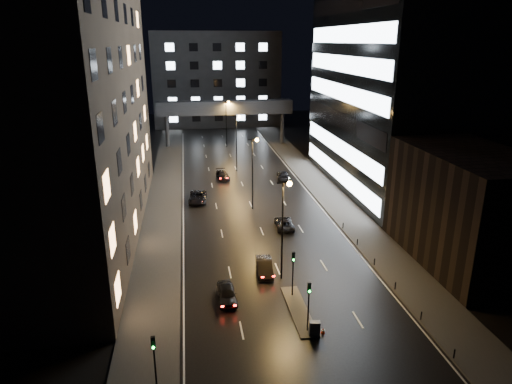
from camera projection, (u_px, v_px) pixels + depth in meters
ground at (242, 184)px, 75.69m from camera, size 160.00×160.00×0.00m
sidewalk_left at (165, 197)px, 69.19m from camera, size 5.00×110.00×0.15m
sidewalk_right at (324, 189)px, 72.78m from camera, size 5.00×110.00×0.15m
building_left at (59, 65)px, 51.14m from camera, size 15.00×48.00×40.00m
building_right_low at (468, 208)px, 47.60m from camera, size 10.00×18.00×12.00m
building_right_glass at (409, 41)px, 68.43m from camera, size 20.00×36.00×45.00m
building_far at (216, 79)px, 126.14m from camera, size 34.00×14.00×25.00m
skybridge at (225, 108)px, 101.20m from camera, size 30.00×3.00×10.00m
median_island at (299, 310)px, 40.08m from camera, size 1.60×8.00×0.15m
traffic_signal_near at (293, 267)px, 41.46m from camera, size 0.28×0.34×4.40m
traffic_signal_far at (309, 299)px, 36.30m from camera, size 0.28×0.34×4.40m
traffic_signal_corner at (154, 356)px, 29.97m from camera, size 0.28×0.34×4.40m
bollard_row at (384, 274)px, 45.60m from camera, size 0.12×25.12×0.90m
streetlight_near at (284, 218)px, 43.65m from camera, size 1.45×0.50×10.15m
streetlight_mid_a at (254, 164)px, 62.41m from camera, size 1.45×0.50×10.15m
streetlight_mid_b at (237, 136)px, 81.17m from camera, size 1.45×0.50×10.15m
streetlight_far at (227, 118)px, 99.92m from camera, size 1.45×0.50×10.15m
car_away_a at (227, 294)px, 41.57m from camera, size 1.82×4.19×1.41m
car_away_b at (264, 267)px, 46.48m from camera, size 1.86×4.47×1.44m
car_away_c at (198, 197)px, 67.01m from camera, size 2.91×5.58×1.50m
car_away_d at (223, 175)px, 78.26m from camera, size 2.35×4.79×1.34m
car_toward_a at (284, 223)px, 57.78m from camera, size 2.35×4.70×1.28m
car_toward_b at (283, 175)px, 78.24m from camera, size 2.40×4.84×1.35m
utility_cabinet at (315, 328)px, 36.45m from camera, size 0.92×0.63×1.23m
cone_a at (323, 331)px, 37.03m from camera, size 0.42×0.42×0.49m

